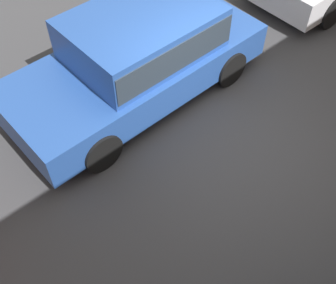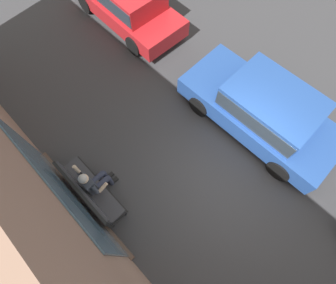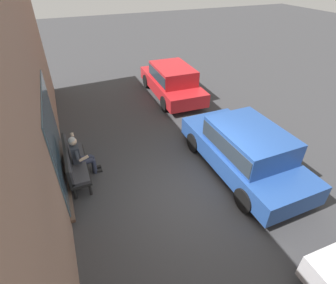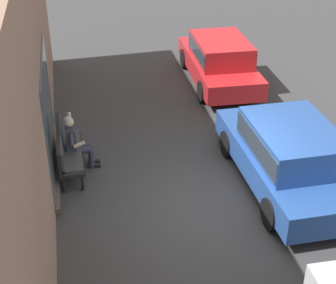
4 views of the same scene
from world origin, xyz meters
name	(u,v)px [view 2 (image 2 of 4)]	position (x,y,z in m)	size (l,w,h in m)	color
ground_plane	(227,174)	(0.00, 0.00, 0.00)	(60.00, 60.00, 0.00)	#38383A
building_facade	(108,281)	(0.02, 3.40, 2.50)	(18.00, 0.51, 5.01)	#93705B
bench	(89,192)	(1.99, 2.90, 0.56)	(1.94, 0.55, 0.98)	black
person_on_phone	(93,182)	(2.05, 2.68, 0.69)	(0.73, 0.74, 1.32)	#2D3347
parked_car_mid	(265,109)	(0.41, -1.75, 0.81)	(4.41, 1.98, 1.49)	#23478E
parked_car_far	(127,1)	(6.08, -1.88, 0.79)	(4.34, 1.91, 1.44)	red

